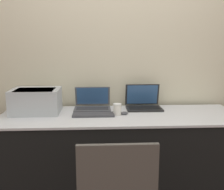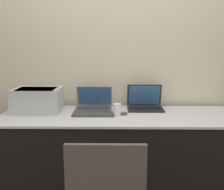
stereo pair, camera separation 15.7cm
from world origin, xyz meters
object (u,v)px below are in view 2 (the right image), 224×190
(mouse, at_px, (124,113))
(printer, at_px, (38,99))
(laptop_right, at_px, (145,104))
(coffee_cup, at_px, (117,109))
(external_keyboard, at_px, (93,114))
(laptop_left, at_px, (94,104))

(mouse, bearing_deg, printer, 171.68)
(laptop_right, distance_m, coffee_cup, 0.38)
(printer, height_order, external_keyboard, printer)
(coffee_cup, bearing_deg, printer, 170.71)
(printer, height_order, coffee_cup, printer)
(laptop_left, xyz_separation_m, external_keyboard, (0.01, -0.26, -0.04))
(printer, xyz_separation_m, coffee_cup, (0.77, -0.13, -0.07))
(external_keyboard, bearing_deg, mouse, 3.50)
(external_keyboard, distance_m, mouse, 0.29)
(printer, distance_m, mouse, 0.85)
(external_keyboard, bearing_deg, laptop_left, 93.05)
(laptop_left, xyz_separation_m, laptop_right, (0.52, -0.00, 0.00))
(printer, xyz_separation_m, external_keyboard, (0.55, -0.14, -0.11))
(laptop_right, bearing_deg, mouse, -132.38)
(printer, height_order, mouse, printer)
(printer, bearing_deg, coffee_cup, -9.29)
(coffee_cup, xyz_separation_m, mouse, (0.06, 0.00, -0.04))
(mouse, bearing_deg, external_keyboard, -176.50)
(laptop_left, xyz_separation_m, coffee_cup, (0.23, -0.25, 0.01))
(external_keyboard, xyz_separation_m, coffee_cup, (0.22, 0.01, 0.04))
(printer, height_order, laptop_right, laptop_right)
(printer, bearing_deg, mouse, -8.32)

